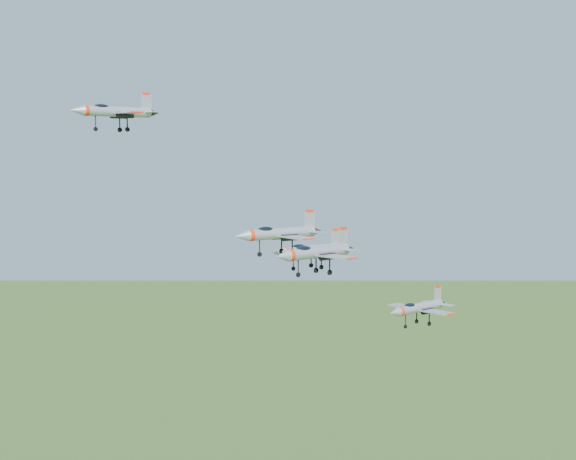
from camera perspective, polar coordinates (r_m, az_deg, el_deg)
jet_lead at (r=108.02m, az=-12.22°, el=8.24°), size 12.60×10.46×3.37m
jet_left_high at (r=102.44m, az=-0.67°, el=-0.23°), size 13.49×11.14×3.61m
jet_right_high at (r=86.57m, az=1.97°, el=-1.60°), size 11.76×9.87×3.15m
jet_left_low at (r=113.87m, az=1.53°, el=-1.42°), size 13.22×10.95×3.53m
jet_right_low at (r=102.73m, az=9.22°, el=-5.47°), size 11.14×9.35×2.99m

